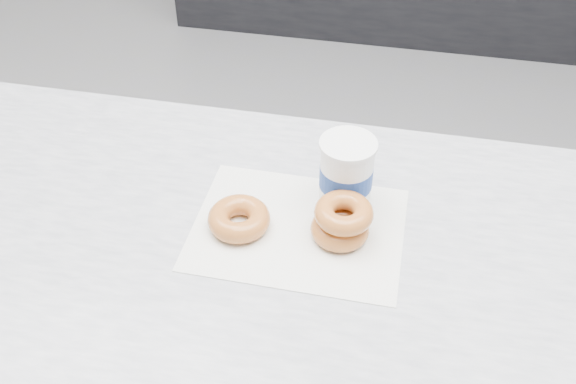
# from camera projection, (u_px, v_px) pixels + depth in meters

# --- Properties ---
(ground) EXTENTS (5.00, 5.00, 0.00)m
(ground) POSITION_uv_depth(u_px,v_px,m) (360.00, 319.00, 2.02)
(ground) COLOR gray
(ground) RESTS_ON ground
(wax_paper) EXTENTS (0.34, 0.26, 0.00)m
(wax_paper) POSITION_uv_depth(u_px,v_px,m) (298.00, 229.00, 1.04)
(wax_paper) COLOR silver
(wax_paper) RESTS_ON counter
(donut_single) EXTENTS (0.13, 0.13, 0.04)m
(donut_single) POSITION_uv_depth(u_px,v_px,m) (239.00, 219.00, 1.04)
(donut_single) COLOR orange
(donut_single) RESTS_ON wax_paper
(donut_stack) EXTENTS (0.12, 0.12, 0.07)m
(donut_stack) POSITION_uv_depth(u_px,v_px,m) (342.00, 221.00, 1.01)
(donut_stack) COLOR orange
(donut_stack) RESTS_ON wax_paper
(coffee_cup) EXTENTS (0.09, 0.09, 0.13)m
(coffee_cup) POSITION_uv_depth(u_px,v_px,m) (346.00, 172.00, 1.05)
(coffee_cup) COLOR white
(coffee_cup) RESTS_ON counter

